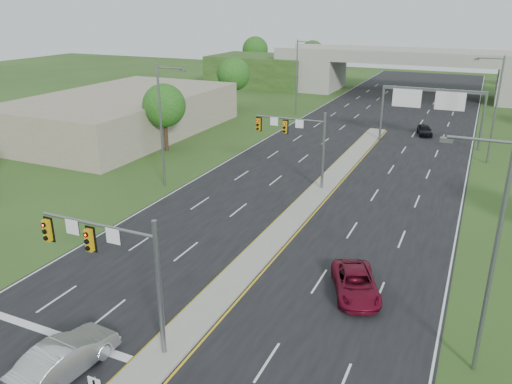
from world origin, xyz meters
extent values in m
plane|color=#284217|center=(0.00, 0.00, 0.00)|extent=(240.00, 240.00, 0.00)
cube|color=black|center=(0.00, 35.00, 0.01)|extent=(24.00, 160.00, 0.02)
cube|color=gray|center=(0.00, 23.00, 0.10)|extent=(2.00, 54.00, 0.16)
cube|color=gold|center=(-1.15, 23.00, 0.03)|extent=(0.12, 54.00, 0.01)
cube|color=gold|center=(1.15, 23.00, 0.03)|extent=(0.12, 54.00, 0.01)
cube|color=silver|center=(-11.80, 35.00, 0.03)|extent=(0.12, 160.00, 0.01)
cube|color=silver|center=(11.80, 35.00, 0.03)|extent=(0.12, 160.00, 0.01)
cube|color=silver|center=(-6.50, -1.00, 0.03)|extent=(10.50, 0.50, 0.01)
cylinder|color=slate|center=(0.00, 0.00, 3.50)|extent=(0.24, 0.24, 7.00)
cylinder|color=slate|center=(-3.25, 0.00, 6.20)|extent=(6.50, 0.16, 0.16)
cube|color=#CA9B0C|center=(-3.58, -0.25, 5.45)|extent=(0.35, 0.25, 1.10)
cube|color=#CA9B0C|center=(-6.17, -0.25, 5.45)|extent=(0.35, 0.25, 1.10)
cube|color=black|center=(-3.58, -0.11, 5.45)|extent=(0.55, 0.04, 1.30)
cube|color=black|center=(-6.17, -0.11, 5.45)|extent=(0.55, 0.04, 1.30)
sphere|color=#FF0C05|center=(-3.58, -0.38, 5.80)|extent=(0.20, 0.20, 0.20)
sphere|color=#FF0C05|center=(-6.17, -0.38, 5.80)|extent=(0.20, 0.20, 0.20)
cube|color=white|center=(-4.68, -0.10, 5.85)|extent=(0.75, 0.04, 0.75)
cube|color=white|center=(-2.27, -0.10, 5.85)|extent=(0.75, 0.04, 0.75)
cylinder|color=slate|center=(0.00, 25.00, 3.50)|extent=(0.24, 0.24, 7.00)
cylinder|color=slate|center=(-3.25, 25.00, 6.20)|extent=(6.50, 0.16, 0.16)
cube|color=#CA9B0C|center=(-3.58, 24.75, 5.45)|extent=(0.35, 0.25, 1.10)
cube|color=#CA9B0C|center=(-6.17, 24.75, 5.45)|extent=(0.35, 0.25, 1.10)
cube|color=black|center=(-3.58, 24.89, 5.45)|extent=(0.55, 0.04, 1.30)
cube|color=black|center=(-6.17, 24.89, 5.45)|extent=(0.55, 0.04, 1.30)
sphere|color=#FF0C05|center=(-3.58, 24.62, 5.80)|extent=(0.20, 0.20, 0.20)
sphere|color=#FF0C05|center=(-6.17, 24.62, 5.80)|extent=(0.20, 0.20, 0.20)
cube|color=white|center=(-4.68, 24.90, 5.85)|extent=(0.75, 0.04, 0.75)
cube|color=white|center=(-2.27, 24.90, 5.85)|extent=(0.75, 0.04, 0.75)
cube|color=white|center=(0.00, -4.55, 1.90)|extent=(0.60, 0.04, 0.60)
cylinder|color=slate|center=(1.20, 45.00, 3.30)|extent=(0.28, 0.28, 6.60)
cylinder|color=slate|center=(12.50, 45.00, 3.30)|extent=(0.28, 0.28, 6.60)
cube|color=slate|center=(6.85, 45.00, 6.50)|extent=(11.50, 0.35, 0.35)
cube|color=#0C5A1F|center=(4.00, 44.80, 5.40)|extent=(3.20, 0.08, 2.00)
cube|color=#0C5A1F|center=(8.80, 44.80, 5.40)|extent=(3.20, 0.08, 2.00)
cube|color=silver|center=(4.00, 44.75, 5.40)|extent=(3.30, 0.03, 2.10)
cube|color=silver|center=(8.80, 44.75, 5.40)|extent=(3.30, 0.03, 2.10)
cube|color=gray|center=(-17.00, 80.00, 3.00)|extent=(6.00, 12.00, 6.00)
cube|color=#284217|center=(-30.00, 80.00, 3.00)|extent=(20.00, 14.00, 6.00)
cube|color=gray|center=(0.00, 80.00, 6.60)|extent=(50.00, 12.00, 1.20)
cube|color=gray|center=(0.00, 74.20, 7.65)|extent=(50.00, 0.40, 0.90)
cube|color=gray|center=(0.00, 85.80, 7.65)|extent=(50.00, 0.40, 0.90)
cylinder|color=slate|center=(-13.50, 20.00, 5.50)|extent=(0.20, 0.20, 11.00)
cylinder|color=slate|center=(-12.25, 20.00, 10.70)|extent=(2.50, 0.12, 0.12)
cube|color=slate|center=(-11.00, 20.00, 10.55)|extent=(0.50, 0.25, 0.18)
cylinder|color=slate|center=(-13.50, 55.00, 5.50)|extent=(0.20, 0.20, 11.00)
cylinder|color=slate|center=(-12.25, 55.00, 10.70)|extent=(2.50, 0.12, 0.12)
cube|color=slate|center=(-11.00, 55.00, 10.55)|extent=(0.50, 0.25, 0.18)
cylinder|color=slate|center=(13.50, 5.00, 5.50)|extent=(0.20, 0.20, 11.00)
cylinder|color=slate|center=(12.25, 5.00, 10.70)|extent=(2.50, 0.12, 0.12)
cube|color=slate|center=(11.00, 5.00, 10.55)|extent=(0.50, 0.25, 0.18)
cylinder|color=slate|center=(13.50, 40.00, 5.50)|extent=(0.20, 0.20, 11.00)
cylinder|color=slate|center=(12.25, 40.00, 10.70)|extent=(2.50, 0.12, 0.12)
cube|color=slate|center=(11.00, 40.00, 10.55)|extent=(0.50, 0.25, 0.18)
cylinder|color=#382316|center=(-20.00, 30.00, 2.00)|extent=(0.44, 0.44, 4.00)
sphere|color=#154D14|center=(-20.00, 30.00, 5.20)|extent=(4.80, 4.80, 4.80)
cylinder|color=#382316|center=(-24.00, 55.00, 2.12)|extent=(0.44, 0.44, 4.25)
sphere|color=#154D14|center=(-24.00, 55.00, 5.53)|extent=(5.20, 5.20, 5.20)
cylinder|color=#382316|center=(-38.00, 94.00, 2.25)|extent=(0.44, 0.44, 4.50)
sphere|color=#154D14|center=(-38.00, 94.00, 5.85)|extent=(6.00, 6.00, 6.00)
cylinder|color=#382316|center=(-24.00, 94.00, 2.12)|extent=(0.44, 0.44, 4.25)
sphere|color=#154D14|center=(-24.00, 94.00, 5.53)|extent=(5.60, 5.60, 5.60)
cube|color=gray|center=(-30.00, 35.00, 2.50)|extent=(18.00, 30.00, 5.00)
imported|color=#9A9DA1|center=(-3.28, -2.89, 0.87)|extent=(2.22, 5.28, 1.70)
imported|color=maroon|center=(7.01, 8.97, 0.72)|extent=(4.09, 5.58, 1.41)
imported|color=black|center=(5.96, 49.78, 0.68)|extent=(2.56, 4.15, 1.32)
camera|label=1|loc=(12.07, -16.02, 15.67)|focal=35.00mm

